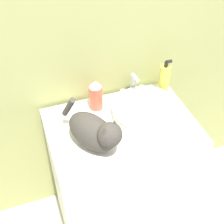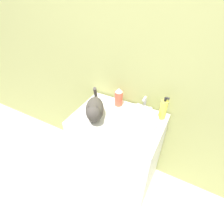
% 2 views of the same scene
% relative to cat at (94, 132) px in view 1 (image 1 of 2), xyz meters
% --- Properties ---
extents(wall_back, '(6.00, 0.05, 2.50)m').
position_rel_cat_xyz_m(wall_back, '(0.17, 0.39, 0.31)').
color(wall_back, tan).
rests_on(wall_back, ground_plane).
extents(vanity_cabinet, '(0.75, 0.54, 0.84)m').
position_rel_cat_xyz_m(vanity_cabinet, '(0.17, 0.09, -0.52)').
color(vanity_cabinet, white).
rests_on(vanity_cabinet, ground_plane).
extents(sink_basin, '(0.36, 0.36, 0.06)m').
position_rel_cat_xyz_m(sink_basin, '(0.32, 0.12, -0.07)').
color(sink_basin, white).
rests_on(sink_basin, vanity_cabinet).
extents(faucet, '(0.15, 0.08, 0.14)m').
position_rel_cat_xyz_m(faucet, '(0.32, 0.31, -0.04)').
color(faucet, silver).
rests_on(faucet, vanity_cabinet).
extents(cat, '(0.26, 0.35, 0.22)m').
position_rel_cat_xyz_m(cat, '(0.00, 0.00, 0.00)').
color(cat, '#47423D').
rests_on(cat, vanity_cabinet).
extents(soap_bottle, '(0.06, 0.06, 0.21)m').
position_rel_cat_xyz_m(soap_bottle, '(0.49, 0.27, -0.01)').
color(soap_bottle, '#EADB4C').
rests_on(soap_bottle, vanity_cabinet).
extents(spray_bottle, '(0.07, 0.07, 0.18)m').
position_rel_cat_xyz_m(spray_bottle, '(0.09, 0.26, -0.01)').
color(spray_bottle, '#EF6047').
rests_on(spray_bottle, vanity_cabinet).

